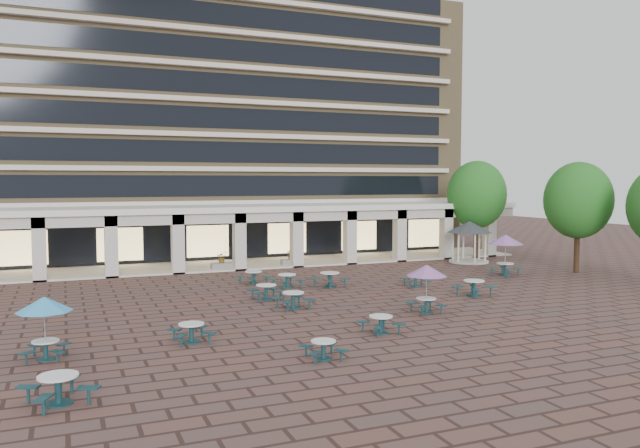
# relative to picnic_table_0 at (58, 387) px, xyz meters

# --- Properties ---
(ground) EXTENTS (120.00, 120.00, 0.00)m
(ground) POSITION_rel_picnic_table_0_xyz_m (13.56, 11.00, -0.49)
(ground) COLOR brown
(ground) RESTS_ON ground
(apartment_building) EXTENTS (40.00, 15.50, 25.20)m
(apartment_building) POSITION_rel_picnic_table_0_xyz_m (13.56, 36.47, 12.11)
(apartment_building) COLOR #8C774F
(apartment_building) RESTS_ON ground
(retail_arcade) EXTENTS (42.00, 6.60, 4.40)m
(retail_arcade) POSITION_rel_picnic_table_0_xyz_m (13.56, 25.80, 2.51)
(retail_arcade) COLOR white
(retail_arcade) RESTS_ON ground
(picnic_table_0) EXTENTS (2.23, 2.23, 0.83)m
(picnic_table_0) POSITION_rel_picnic_table_0_xyz_m (0.00, 0.00, 0.00)
(picnic_table_0) COLOR #15373F
(picnic_table_0) RESTS_ON ground
(picnic_table_1) EXTENTS (1.53, 1.53, 0.66)m
(picnic_table_1) POSITION_rel_picnic_table_0_xyz_m (8.51, 1.26, -0.10)
(picnic_table_1) COLOR #15373F
(picnic_table_1) RESTS_ON ground
(picnic_table_2) EXTENTS (1.76, 1.76, 0.72)m
(picnic_table_2) POSITION_rel_picnic_table_0_xyz_m (12.09, 3.76, -0.06)
(picnic_table_2) COLOR #15373F
(picnic_table_2) RESTS_ON ground
(picnic_table_3) EXTENTS (2.21, 2.21, 0.85)m
(picnic_table_3) POSITION_rel_picnic_table_0_xyz_m (20.63, 9.19, 0.01)
(picnic_table_3) COLOR #15373F
(picnic_table_3) RESTS_ON ground
(picnic_table_4) EXTENTS (1.90, 1.90, 2.20)m
(picnic_table_4) POSITION_rel_picnic_table_0_xyz_m (-0.44, 4.84, 1.37)
(picnic_table_4) COLOR #15373F
(picnic_table_4) RESTS_ON ground
(picnic_table_5) EXTENTS (1.75, 1.75, 0.74)m
(picnic_table_5) POSITION_rel_picnic_table_0_xyz_m (4.68, 5.25, -0.05)
(picnic_table_5) COLOR #15373F
(picnic_table_5) RESTS_ON ground
(picnic_table_6) EXTENTS (1.95, 1.95, 2.25)m
(picnic_table_6) POSITION_rel_picnic_table_0_xyz_m (15.93, 6.47, 1.42)
(picnic_table_6) COLOR #15373F
(picnic_table_6) RESTS_ON ground
(picnic_table_7) EXTENTS (1.83, 1.83, 0.71)m
(picnic_table_7) POSITION_rel_picnic_table_0_xyz_m (19.24, 12.91, -0.07)
(picnic_table_7) COLOR #15373F
(picnic_table_7) RESTS_ON ground
(picnic_table_8) EXTENTS (1.93, 1.93, 0.80)m
(picnic_table_8) POSITION_rel_picnic_table_0_xyz_m (10.48, 9.78, -0.02)
(picnic_table_8) COLOR #15373F
(picnic_table_8) RESTS_ON ground
(picnic_table_9) EXTENTS (1.79, 1.79, 0.80)m
(picnic_table_9) POSITION_rel_picnic_table_0_xyz_m (9.93, 12.39, -0.02)
(picnic_table_9) COLOR #15373F
(picnic_table_9) RESTS_ON ground
(picnic_table_10) EXTENTS (2.00, 2.00, 0.79)m
(picnic_table_10) POSITION_rel_picnic_table_0_xyz_m (12.15, 15.45, -0.02)
(picnic_table_10) COLOR #15373F
(picnic_table_10) RESTS_ON ground
(picnic_table_11) EXTENTS (2.31, 2.31, 2.67)m
(picnic_table_11) POSITION_rel_picnic_table_0_xyz_m (26.89, 14.39, 1.77)
(picnic_table_11) COLOR #15373F
(picnic_table_11) RESTS_ON ground
(picnic_table_12) EXTENTS (2.12, 2.12, 0.77)m
(picnic_table_12) POSITION_rel_picnic_table_0_xyz_m (10.71, 17.47, -0.03)
(picnic_table_12) COLOR #15373F
(picnic_table_12) RESTS_ON ground
(picnic_table_13) EXTENTS (2.35, 2.35, 0.86)m
(picnic_table_13) POSITION_rel_picnic_table_0_xyz_m (14.54, 14.74, 0.02)
(picnic_table_13) COLOR #15373F
(picnic_table_13) RESTS_ON ground
(gazebo) EXTENTS (3.35, 3.35, 3.11)m
(gazebo) POSITION_rel_picnic_table_0_xyz_m (28.67, 20.80, 1.85)
(gazebo) COLOR beige
(gazebo) RESTS_ON ground
(tree_east_a) EXTENTS (4.48, 4.48, 7.47)m
(tree_east_a) POSITION_rel_picnic_table_0_xyz_m (32.25, 13.67, 4.38)
(tree_east_a) COLOR #3B2717
(tree_east_a) RESTS_ON ground
(tree_east_c) EXTENTS (4.67, 4.67, 7.79)m
(tree_east_c) POSITION_rel_picnic_table_0_xyz_m (30.70, 22.71, 4.59)
(tree_east_c) COLOR #3B2717
(tree_east_c) RESTS_ON ground
(planter_left) EXTENTS (1.50, 0.72, 1.31)m
(planter_left) POSITION_rel_picnic_table_0_xyz_m (10.32, 23.90, 0.05)
(planter_left) COLOR gray
(planter_left) RESTS_ON ground
(planter_right) EXTENTS (1.50, 0.79, 1.32)m
(planter_right) POSITION_rel_picnic_table_0_xyz_m (15.43, 23.90, 0.06)
(planter_right) COLOR gray
(planter_right) RESTS_ON ground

